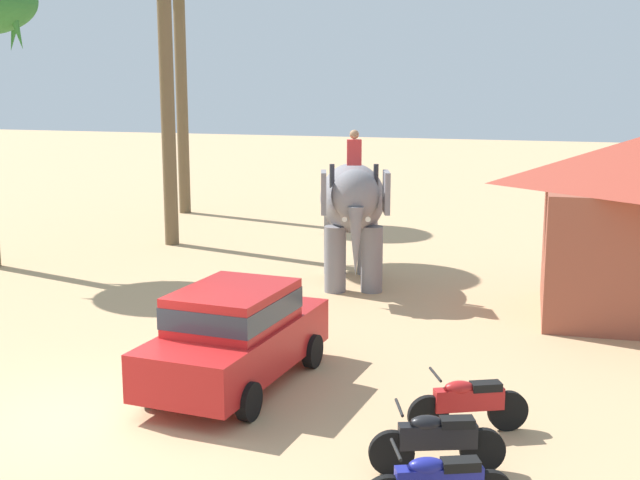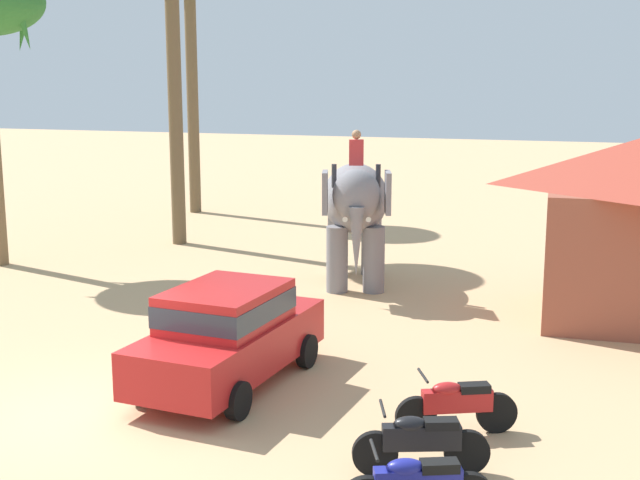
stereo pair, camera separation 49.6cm
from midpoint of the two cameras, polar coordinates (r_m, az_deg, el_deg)
name	(u,v)px [view 1 (the left image)]	position (r m, az deg, el deg)	size (l,w,h in m)	color
ground_plane	(102,416)	(13.62, -15.57, -11.40)	(120.00, 120.00, 0.00)	tan
car_sedan_foreground	(236,332)	(14.13, -6.75, -6.23)	(2.13, 4.22, 1.70)	red
elephant_with_mahout	(353,206)	(20.63, 1.54, 2.33)	(2.53, 4.02, 3.88)	slate
motorcycle_mid_row	(437,440)	(11.29, 6.67, -13.30)	(1.72, 0.81, 0.94)	black
motorcycle_fourth_in_row	(468,403)	(12.53, 8.89, -10.84)	(1.67, 0.91, 0.94)	black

